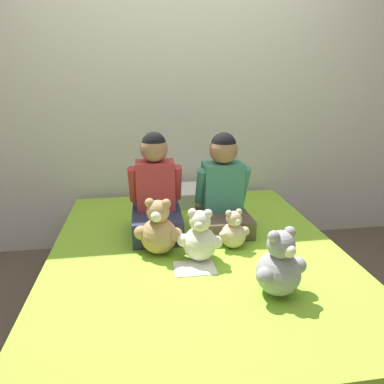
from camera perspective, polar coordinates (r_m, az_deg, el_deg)
The scene contains 11 objects.
ground_plane at distance 2.21m, azimuth 0.72°, elevation -19.89°, with size 14.00×14.00×0.00m, color brown.
wall_behind_bed at distance 2.75m, azimuth -2.71°, elevation 16.17°, with size 8.00×0.06×2.50m.
bed at distance 2.07m, azimuth 0.75°, elevation -15.06°, with size 1.64×1.90×0.45m.
child_on_left at distance 2.08m, azimuth -6.04°, elevation -0.63°, with size 0.32×0.39×0.62m.
child_on_right at distance 2.13m, azimuth 5.22°, elevation 0.33°, with size 0.34×0.38×0.61m.
teddy_bear_held_by_left_child at distance 1.87m, azimuth -5.57°, elevation -6.44°, with size 0.26×0.20×0.32m.
teddy_bear_held_by_right_child at distance 1.95m, azimuth 6.91°, elevation -6.53°, with size 0.19×0.14×0.23m.
teddy_bear_between_children at distance 1.81m, azimuth 1.32°, elevation -7.77°, with size 0.23×0.18×0.29m.
teddy_bear_at_foot_of_bed at distance 1.59m, azimuth 14.33°, elevation -12.00°, with size 0.25×0.20×0.32m.
pillow_at_headboard at distance 2.62m, azimuth -1.84°, elevation -0.55°, with size 0.51×0.32×0.11m.
sign_card at distance 1.78m, azimuth 0.45°, elevation -12.52°, with size 0.21×0.15×0.00m.
Camera 1 is at (-0.28, -1.69, 1.39)m, focal length 32.00 mm.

